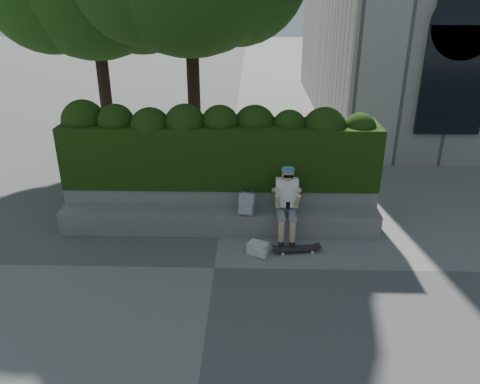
{
  "coord_description": "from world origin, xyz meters",
  "views": [
    {
      "loc": [
        0.6,
        -6.62,
        4.29
      ],
      "look_at": [
        0.4,
        1.0,
        0.95
      ],
      "focal_mm": 35.0,
      "sensor_mm": 36.0,
      "label": 1
    }
  ],
  "objects_px": {
    "backpack_plaid": "(247,204)",
    "backpack_ground": "(258,248)",
    "person": "(287,201)",
    "skateboard": "(297,249)"
  },
  "relations": [
    {
      "from": "skateboard",
      "to": "person",
      "type": "bearing_deg",
      "value": 100.14
    },
    {
      "from": "skateboard",
      "to": "backpack_plaid",
      "type": "bearing_deg",
      "value": 138.1
    },
    {
      "from": "person",
      "to": "backpack_plaid",
      "type": "bearing_deg",
      "value": 173.56
    },
    {
      "from": "backpack_plaid",
      "to": "person",
      "type": "bearing_deg",
      "value": 7.95
    },
    {
      "from": "backpack_plaid",
      "to": "backpack_ground",
      "type": "bearing_deg",
      "value": -58.57
    },
    {
      "from": "skateboard",
      "to": "backpack_ground",
      "type": "height_order",
      "value": "backpack_ground"
    },
    {
      "from": "skateboard",
      "to": "backpack_ground",
      "type": "xyz_separation_m",
      "value": [
        -0.69,
        -0.07,
        0.04
      ]
    },
    {
      "from": "skateboard",
      "to": "backpack_plaid",
      "type": "relative_size",
      "value": 1.91
    },
    {
      "from": "person",
      "to": "backpack_ground",
      "type": "xyz_separation_m",
      "value": [
        -0.52,
        -0.59,
        -0.65
      ]
    },
    {
      "from": "person",
      "to": "backpack_plaid",
      "type": "height_order",
      "value": "person"
    }
  ]
}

